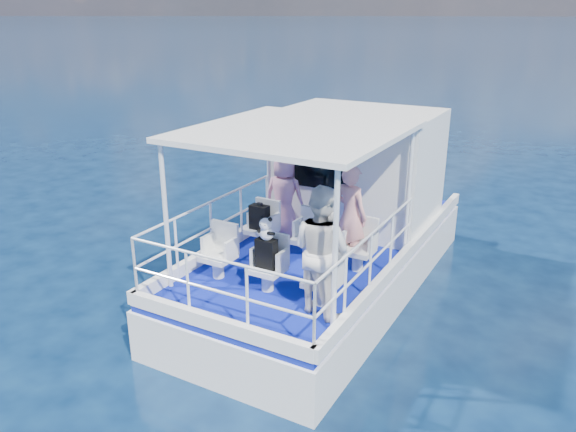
{
  "coord_description": "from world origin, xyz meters",
  "views": [
    {
      "loc": [
        3.93,
        -7.5,
        4.79
      ],
      "look_at": [
        -0.04,
        -0.4,
        1.85
      ],
      "focal_mm": 35.0,
      "sensor_mm": 36.0,
      "label": 1
    }
  ],
  "objects_px": {
    "passenger_port_fwd": "(284,196)",
    "panda": "(266,228)",
    "passenger_stbd_aft": "(321,250)",
    "backpack_center": "(266,254)"
  },
  "relations": [
    {
      "from": "passenger_stbd_aft",
      "to": "backpack_center",
      "type": "height_order",
      "value": "passenger_stbd_aft"
    },
    {
      "from": "passenger_port_fwd",
      "to": "panda",
      "type": "height_order",
      "value": "passenger_port_fwd"
    },
    {
      "from": "passenger_port_fwd",
      "to": "panda",
      "type": "relative_size",
      "value": 4.43
    },
    {
      "from": "passenger_port_fwd",
      "to": "passenger_stbd_aft",
      "type": "relative_size",
      "value": 0.86
    },
    {
      "from": "passenger_stbd_aft",
      "to": "backpack_center",
      "type": "relative_size",
      "value": 3.97
    },
    {
      "from": "passenger_port_fwd",
      "to": "panda",
      "type": "distance_m",
      "value": 2.25
    },
    {
      "from": "passenger_stbd_aft",
      "to": "panda",
      "type": "xyz_separation_m",
      "value": [
        -0.92,
        0.1,
        0.11
      ]
    },
    {
      "from": "passenger_stbd_aft",
      "to": "backpack_center",
      "type": "distance_m",
      "value": 0.98
    },
    {
      "from": "passenger_port_fwd",
      "to": "passenger_stbd_aft",
      "type": "height_order",
      "value": "passenger_stbd_aft"
    },
    {
      "from": "passenger_port_fwd",
      "to": "backpack_center",
      "type": "height_order",
      "value": "passenger_port_fwd"
    }
  ]
}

